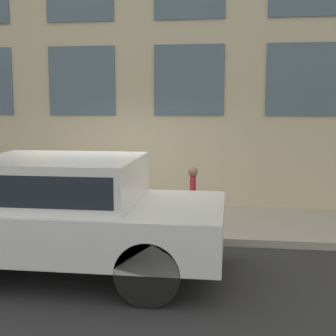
# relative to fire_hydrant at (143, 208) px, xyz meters

# --- Properties ---
(ground_plane) EXTENTS (80.00, 80.00, 0.00)m
(ground_plane) POSITION_rel_fire_hydrant_xyz_m (-0.39, 0.56, -0.52)
(ground_plane) COLOR #2D2D30
(sidewalk) EXTENTS (2.48, 60.00, 0.13)m
(sidewalk) POSITION_rel_fire_hydrant_xyz_m (0.85, 0.56, -0.45)
(sidewalk) COLOR #A8A093
(sidewalk) RESTS_ON ground_plane
(fire_hydrant) EXTENTS (0.30, 0.42, 0.76)m
(fire_hydrant) POSITION_rel_fire_hydrant_xyz_m (0.00, 0.00, 0.00)
(fire_hydrant) COLOR #2D7260
(fire_hydrant) RESTS_ON sidewalk
(person) EXTENTS (0.27, 0.18, 1.11)m
(person) POSITION_rel_fire_hydrant_xyz_m (0.28, -0.87, 0.28)
(person) COLOR #998466
(person) RESTS_ON sidewalk
(parked_car_white_near) EXTENTS (2.10, 4.53, 1.63)m
(parked_car_white_near) POSITION_rel_fire_hydrant_xyz_m (-1.87, 0.81, 0.40)
(parked_car_white_near) COLOR black
(parked_car_white_near) RESTS_ON ground_plane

